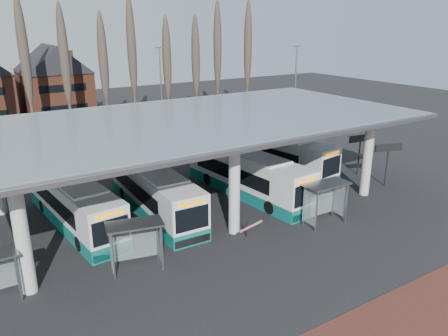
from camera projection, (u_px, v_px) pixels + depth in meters
ground at (258, 248)px, 25.53m from camera, size 140.00×140.00×0.00m
station_canopy at (191, 127)px, 30.15m from camera, size 32.00×16.00×6.34m
poplar_row at (85, 58)px, 49.22m from camera, size 45.10×1.10×14.50m
lamp_post_b at (161, 92)px, 47.74m from camera, size 0.80×0.16×10.17m
lamp_post_c at (295, 89)px, 50.04m from camera, size 0.80×0.16×10.17m
bus_0 at (74, 203)px, 28.19m from camera, size 3.54×11.56×3.16m
bus_1 at (154, 191)px, 30.05m from camera, size 2.74×11.60×3.21m
bus_2 at (246, 174)px, 33.26m from camera, size 3.67×12.16×3.33m
bus_3 at (273, 153)px, 38.57m from camera, size 4.51×12.51×3.40m
shelter_1 at (135, 235)px, 22.89m from camera, size 3.15×2.04×2.70m
shelter_2 at (324, 194)px, 28.22m from camera, size 3.06×1.60×2.81m
info_sign_0 at (388, 151)px, 34.50m from camera, size 2.26×0.90×3.50m
info_sign_1 at (360, 141)px, 37.10m from camera, size 2.39×0.41×3.56m
barrier at (250, 227)px, 26.43m from camera, size 2.01×0.81×1.03m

